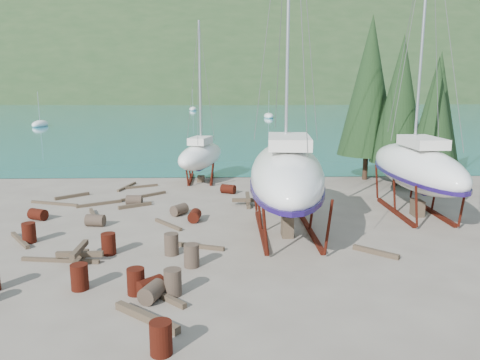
{
  "coord_description": "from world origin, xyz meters",
  "views": [
    {
      "loc": [
        0.91,
        -19.06,
        6.71
      ],
      "look_at": [
        1.58,
        3.0,
        2.24
      ],
      "focal_mm": 35.0,
      "sensor_mm": 36.0,
      "label": 1
    }
  ],
  "objects_px": {
    "large_sailboat_far": "(417,167)",
    "small_sailboat_shore": "(201,155)",
    "large_sailboat_near": "(287,173)",
    "worker": "(294,200)"
  },
  "relations": [
    {
      "from": "large_sailboat_far",
      "to": "small_sailboat_shore",
      "type": "relative_size",
      "value": 1.39
    },
    {
      "from": "small_sailboat_shore",
      "to": "large_sailboat_near",
      "type": "bearing_deg",
      "value": -53.39
    },
    {
      "from": "large_sailboat_near",
      "to": "worker",
      "type": "height_order",
      "value": "large_sailboat_near"
    },
    {
      "from": "worker",
      "to": "large_sailboat_far",
      "type": "bearing_deg",
      "value": -67.39
    },
    {
      "from": "small_sailboat_shore",
      "to": "worker",
      "type": "height_order",
      "value": "small_sailboat_shore"
    },
    {
      "from": "large_sailboat_far",
      "to": "small_sailboat_shore",
      "type": "height_order",
      "value": "large_sailboat_far"
    },
    {
      "from": "large_sailboat_far",
      "to": "small_sailboat_shore",
      "type": "bearing_deg",
      "value": 140.9
    },
    {
      "from": "large_sailboat_near",
      "to": "worker",
      "type": "distance_m",
      "value": 3.87
    },
    {
      "from": "large_sailboat_far",
      "to": "small_sailboat_shore",
      "type": "xyz_separation_m",
      "value": [
        -11.8,
        9.18,
        -0.7
      ]
    },
    {
      "from": "small_sailboat_shore",
      "to": "worker",
      "type": "xyz_separation_m",
      "value": [
        5.39,
        -9.12,
        -1.05
      ]
    }
  ]
}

